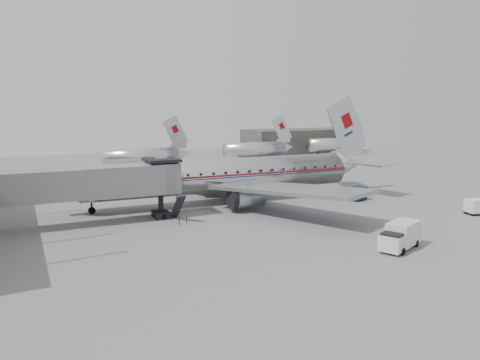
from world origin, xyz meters
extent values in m
plane|color=slate|center=(0.00, 0.00, 0.00)|extent=(160.00, 160.00, 0.00)
cube|color=#373532|center=(45.00, 60.00, 3.00)|extent=(30.00, 12.00, 6.00)
cube|color=gold|center=(3.00, 6.00, 0.01)|extent=(60.00, 0.15, 0.01)
cube|color=slate|center=(-22.00, 3.60, 4.30)|extent=(12.00, 2.80, 3.00)
cube|color=slate|center=(-13.00, 3.60, 4.30)|extent=(8.00, 3.00, 3.10)
cube|color=slate|center=(-9.00, 4.00, 4.30)|extent=(3.20, 3.60, 3.20)
cube|color=black|center=(-9.00, 4.00, 6.20)|extent=(3.40, 3.80, 0.30)
cube|color=white|center=(-9.00, 4.00, 6.70)|extent=(1.20, 0.15, 0.80)
cylinder|color=black|center=(-9.30, 3.60, 1.40)|extent=(0.56, 0.56, 2.80)
cube|color=black|center=(-9.30, 3.60, 0.35)|extent=(1.60, 2.20, 0.70)
cylinder|color=black|center=(-9.30, 2.60, 0.30)|extent=(0.30, 0.60, 0.60)
cylinder|color=black|center=(-9.30, 4.60, 0.30)|extent=(0.30, 0.60, 0.60)
cube|color=black|center=(-8.20, 1.30, 1.50)|extent=(0.90, 3.20, 2.90)
cylinder|color=silver|center=(-2.00, 42.00, 2.60)|extent=(14.00, 3.20, 3.20)
cube|color=silver|center=(4.80, 42.00, 7.00)|extent=(5.17, 0.26, 6.52)
cylinder|color=black|center=(-6.50, 42.00, 0.50)|extent=(0.24, 0.24, 1.00)
cylinder|color=silver|center=(24.00, 46.00, 2.60)|extent=(14.00, 3.20, 3.20)
cube|color=silver|center=(30.80, 46.00, 7.00)|extent=(5.17, 0.26, 6.52)
cylinder|color=black|center=(19.50, 46.00, 0.50)|extent=(0.24, 0.24, 1.00)
cylinder|color=silver|center=(48.00, 50.00, 2.60)|extent=(14.00, 3.20, 3.20)
cube|color=silver|center=(54.80, 50.00, 7.00)|extent=(5.17, 0.26, 6.52)
cylinder|color=black|center=(43.50, 50.00, 0.50)|extent=(0.24, 0.24, 1.00)
cylinder|color=silver|center=(0.00, 8.29, 3.38)|extent=(33.91, 4.86, 4.17)
cone|color=silver|center=(-18.60, 8.67, 3.38)|extent=(3.47, 4.24, 4.17)
cone|color=silver|center=(18.94, 7.91, 3.83)|extent=(4.59, 4.05, 3.96)
cube|color=maroon|center=(0.00, 8.29, 3.66)|extent=(33.91, 4.91, 0.20)
cube|color=#091752|center=(0.00, 8.29, 3.41)|extent=(33.91, 4.91, 0.11)
cube|color=silver|center=(18.60, 7.92, 9.02)|extent=(6.93, 0.48, 8.66)
cube|color=gray|center=(3.59, 18.37, 3.04)|extent=(13.28, 18.96, 1.34)
cube|color=gray|center=(3.18, -1.92, 3.04)|extent=(12.72, 19.03, 1.34)
cylinder|color=gray|center=(0.68, 14.14, 1.64)|extent=(3.88, 2.45, 2.37)
cylinder|color=gray|center=(0.44, 2.42, 1.64)|extent=(3.88, 2.45, 2.37)
cylinder|color=black|center=(-15.78, 8.61, 0.73)|extent=(0.23, 0.23, 1.47)
cylinder|color=black|center=(2.31, 11.18, 0.79)|extent=(0.29, 0.29, 1.58)
cylinder|color=black|center=(2.31, 11.18, 0.51)|extent=(1.14, 0.42, 1.13)
cylinder|color=black|center=(2.20, 5.32, 0.79)|extent=(0.29, 0.29, 1.58)
cylinder|color=black|center=(2.20, 5.32, 0.51)|extent=(1.14, 0.42, 1.13)
cube|color=silver|center=(6.13, -15.78, 1.25)|extent=(3.80, 3.04, 1.95)
cube|color=silver|center=(4.01, -16.71, 0.88)|extent=(2.07, 2.21, 1.30)
cube|color=black|center=(4.01, -16.71, 1.44)|extent=(1.65, 1.89, 0.56)
cylinder|color=black|center=(4.60, -17.36, 0.30)|extent=(0.64, 0.45, 0.59)
cylinder|color=black|center=(3.92, -15.83, 0.30)|extent=(0.64, 0.45, 0.59)
cylinder|color=black|center=(7.31, -16.17, 0.30)|extent=(0.64, 0.45, 0.59)
cylinder|color=black|center=(6.64, -14.64, 0.30)|extent=(0.64, 0.45, 0.59)
cube|color=black|center=(15.98, 2.00, 0.99)|extent=(2.44, 2.09, 1.45)
cube|color=black|center=(15.98, 2.00, 0.21)|extent=(2.57, 2.22, 0.12)
cylinder|color=black|center=(15.37, 1.16, 0.16)|extent=(0.33, 0.21, 0.31)
cylinder|color=black|center=(16.96, 1.65, 0.16)|extent=(0.33, 0.21, 0.31)
cylinder|color=black|center=(15.01, 2.35, 0.16)|extent=(0.33, 0.21, 0.31)
cylinder|color=black|center=(16.60, 2.84, 0.16)|extent=(0.33, 0.21, 0.31)
cube|color=silver|center=(22.63, -10.00, 0.98)|extent=(2.30, 1.89, 1.44)
cube|color=black|center=(22.63, -10.00, 0.21)|extent=(2.42, 2.01, 0.12)
cylinder|color=black|center=(21.71, -10.46, 0.15)|extent=(0.33, 0.18, 0.31)
cylinder|color=black|center=(21.93, -9.24, 0.15)|extent=(0.33, 0.18, 0.31)
cylinder|color=black|center=(23.55, -9.54, 0.15)|extent=(0.33, 0.18, 0.31)
imported|color=yellow|center=(-0.91, 3.00, 0.77)|extent=(0.66, 0.66, 1.54)
camera|label=1|loc=(-22.87, -44.37, 11.80)|focal=35.00mm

